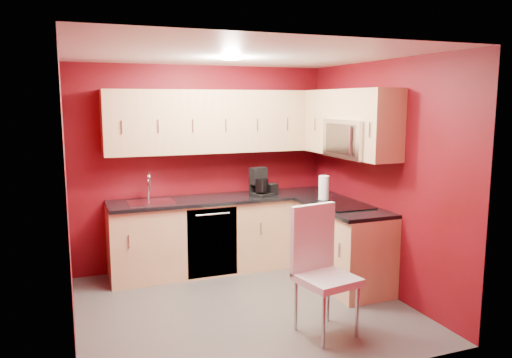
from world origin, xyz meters
TOP-DOWN VIEW (x-y plane):
  - floor at (0.00, 0.00)m, footprint 3.20×3.20m
  - ceiling at (0.00, 0.00)m, footprint 3.20×3.20m
  - wall_back at (0.00, 1.50)m, footprint 3.20×0.00m
  - wall_front at (0.00, -1.50)m, footprint 3.20×0.00m
  - wall_left at (-1.60, 0.00)m, footprint 0.00×3.00m
  - wall_right at (1.60, 0.00)m, footprint 0.00×3.00m
  - base_cabinets_back at (0.20, 1.20)m, footprint 2.80×0.60m
  - base_cabinets_right at (1.30, 0.25)m, footprint 0.60×1.30m
  - countertop_back at (0.20, 1.19)m, footprint 2.80×0.63m
  - countertop_right at (1.29, 0.23)m, footprint 0.63×1.27m
  - upper_cabinets_back at (0.20, 1.32)m, footprint 2.80×0.35m
  - upper_cabinets_right at (1.42, 0.44)m, footprint 0.35×1.55m
  - microwave at (1.39, 0.20)m, footprint 0.42×0.76m
  - cooktop at (1.28, 0.20)m, footprint 0.50×0.55m
  - sink at (-0.70, 1.20)m, footprint 0.52×0.42m
  - dishwasher_front at (-0.05, 0.91)m, footprint 0.60×0.02m
  - downlight at (0.00, 0.30)m, footprint 0.20×0.20m
  - coffee_maker at (0.64, 1.10)m, footprint 0.28×0.32m
  - napkin_holder at (0.79, 1.15)m, footprint 0.17×0.17m
  - paper_towel at (1.23, 0.58)m, footprint 0.17×0.17m
  - dining_chair at (0.50, -0.82)m, footprint 0.54×0.56m

SIDE VIEW (x-z plane):
  - floor at x=0.00m, z-range 0.00..0.00m
  - base_cabinets_back at x=0.20m, z-range 0.00..0.87m
  - base_cabinets_right at x=1.30m, z-range 0.00..0.87m
  - dishwasher_front at x=-0.05m, z-range 0.03..0.84m
  - dining_chair at x=0.50m, z-range 0.00..1.15m
  - countertop_back at x=0.20m, z-range 0.87..0.91m
  - countertop_right at x=1.29m, z-range 0.87..0.91m
  - cooktop at x=1.28m, z-range 0.91..0.92m
  - sink at x=-0.70m, z-range 0.77..1.12m
  - napkin_holder at x=0.79m, z-range 0.91..1.05m
  - paper_towel at x=1.23m, z-range 0.91..1.20m
  - coffee_maker at x=0.64m, z-range 0.91..1.25m
  - wall_back at x=0.00m, z-range -0.35..2.85m
  - wall_front at x=0.00m, z-range -0.35..2.85m
  - wall_left at x=-1.60m, z-range -0.25..2.75m
  - wall_right at x=1.60m, z-range -0.25..2.75m
  - microwave at x=1.39m, z-range 1.45..1.87m
  - upper_cabinets_back at x=0.20m, z-range 1.45..2.20m
  - upper_cabinets_right at x=1.42m, z-range 1.51..2.26m
  - downlight at x=0.00m, z-range 2.48..2.49m
  - ceiling at x=0.00m, z-range 2.50..2.50m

